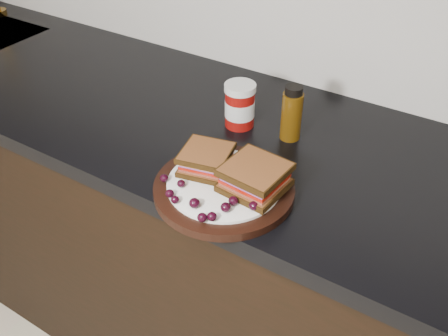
# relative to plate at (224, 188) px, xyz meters

# --- Properties ---
(base_cabinets) EXTENTS (3.96, 0.58, 0.86)m
(base_cabinets) POSITION_rel_plate_xyz_m (-0.15, 0.20, -0.48)
(base_cabinets) COLOR black
(base_cabinets) RESTS_ON ground_plane
(countertop) EXTENTS (3.98, 0.60, 0.04)m
(countertop) POSITION_rel_plate_xyz_m (-0.15, 0.20, -0.03)
(countertop) COLOR black
(countertop) RESTS_ON base_cabinets
(plate) EXTENTS (0.28, 0.28, 0.02)m
(plate) POSITION_rel_plate_xyz_m (0.00, 0.00, 0.00)
(plate) COLOR black
(plate) RESTS_ON countertop
(sandwich_left) EXTENTS (0.12, 0.12, 0.04)m
(sandwich_left) POSITION_rel_plate_xyz_m (-0.05, 0.02, 0.04)
(sandwich_left) COLOR brown
(sandwich_left) RESTS_ON plate
(sandwich_right) EXTENTS (0.12, 0.12, 0.05)m
(sandwich_right) POSITION_rel_plate_xyz_m (0.06, 0.02, 0.04)
(sandwich_right) COLOR brown
(sandwich_right) RESTS_ON plate
(grape_0) EXTENTS (0.02, 0.02, 0.02)m
(grape_0) POSITION_rel_plate_xyz_m (-0.10, -0.06, 0.02)
(grape_0) COLOR black
(grape_0) RESTS_ON plate
(grape_1) EXTENTS (0.02, 0.02, 0.02)m
(grape_1) POSITION_rel_plate_xyz_m (-0.06, -0.05, 0.02)
(grape_1) COLOR black
(grape_1) RESTS_ON plate
(grape_2) EXTENTS (0.02, 0.02, 0.02)m
(grape_2) POSITION_rel_plate_xyz_m (-0.06, -0.09, 0.02)
(grape_2) COLOR black
(grape_2) RESTS_ON plate
(grape_3) EXTENTS (0.02, 0.02, 0.01)m
(grape_3) POSITION_rel_plate_xyz_m (-0.05, -0.10, 0.02)
(grape_3) COLOR black
(grape_3) RESTS_ON plate
(grape_4) EXTENTS (0.02, 0.02, 0.02)m
(grape_4) POSITION_rel_plate_xyz_m (-0.01, -0.09, 0.02)
(grape_4) COLOR black
(grape_4) RESTS_ON plate
(grape_5) EXTENTS (0.02, 0.02, 0.01)m
(grape_5) POSITION_rel_plate_xyz_m (-0.01, -0.09, 0.02)
(grape_5) COLOR black
(grape_5) RESTS_ON plate
(grape_6) EXTENTS (0.02, 0.02, 0.02)m
(grape_6) POSITION_rel_plate_xyz_m (0.03, -0.11, 0.02)
(grape_6) COLOR black
(grape_6) RESTS_ON plate
(grape_7) EXTENTS (0.02, 0.02, 0.02)m
(grape_7) POSITION_rel_plate_xyz_m (0.04, -0.10, 0.02)
(grape_7) COLOR black
(grape_7) RESTS_ON plate
(grape_8) EXTENTS (0.02, 0.02, 0.02)m
(grape_8) POSITION_rel_plate_xyz_m (0.05, -0.07, 0.02)
(grape_8) COLOR black
(grape_8) RESTS_ON plate
(grape_9) EXTENTS (0.02, 0.02, 0.02)m
(grape_9) POSITION_rel_plate_xyz_m (0.05, -0.05, 0.02)
(grape_9) COLOR black
(grape_9) RESTS_ON plate
(grape_10) EXTENTS (0.02, 0.02, 0.02)m
(grape_10) POSITION_rel_plate_xyz_m (0.09, -0.04, 0.02)
(grape_10) COLOR black
(grape_10) RESTS_ON plate
(grape_11) EXTENTS (0.02, 0.02, 0.02)m
(grape_11) POSITION_rel_plate_xyz_m (0.08, -0.02, 0.02)
(grape_11) COLOR black
(grape_11) RESTS_ON plate
(grape_12) EXTENTS (0.02, 0.02, 0.01)m
(grape_12) POSITION_rel_plate_xyz_m (0.09, 0.00, 0.02)
(grape_12) COLOR black
(grape_12) RESTS_ON plate
(grape_13) EXTENTS (0.02, 0.02, 0.02)m
(grape_13) POSITION_rel_plate_xyz_m (0.09, 0.03, 0.02)
(grape_13) COLOR black
(grape_13) RESTS_ON plate
(grape_14) EXTENTS (0.02, 0.02, 0.02)m
(grape_14) POSITION_rel_plate_xyz_m (0.05, 0.05, 0.02)
(grape_14) COLOR black
(grape_14) RESTS_ON plate
(grape_15) EXTENTS (0.02, 0.02, 0.02)m
(grape_15) POSITION_rel_plate_xyz_m (-0.04, 0.04, 0.02)
(grape_15) COLOR black
(grape_15) RESTS_ON plate
(grape_16) EXTENTS (0.02, 0.02, 0.02)m
(grape_16) POSITION_rel_plate_xyz_m (-0.08, 0.04, 0.02)
(grape_16) COLOR black
(grape_16) RESTS_ON plate
(grape_17) EXTENTS (0.02, 0.02, 0.02)m
(grape_17) POSITION_rel_plate_xyz_m (-0.06, 0.01, 0.02)
(grape_17) COLOR black
(grape_17) RESTS_ON plate
(grape_18) EXTENTS (0.02, 0.02, 0.02)m
(grape_18) POSITION_rel_plate_xyz_m (-0.08, 0.00, 0.02)
(grape_18) COLOR black
(grape_18) RESTS_ON plate
(grape_19) EXTENTS (0.02, 0.02, 0.02)m
(grape_19) POSITION_rel_plate_xyz_m (-0.09, -0.01, 0.02)
(grape_19) COLOR black
(grape_19) RESTS_ON plate
(grape_20) EXTENTS (0.02, 0.02, 0.02)m
(grape_20) POSITION_rel_plate_xyz_m (-0.04, 0.01, 0.02)
(grape_20) COLOR black
(grape_20) RESTS_ON plate
(grape_21) EXTENTS (0.02, 0.02, 0.02)m
(grape_21) POSITION_rel_plate_xyz_m (-0.06, 0.02, 0.02)
(grape_21) COLOR black
(grape_21) RESTS_ON plate
(grape_22) EXTENTS (0.02, 0.02, 0.02)m
(grape_22) POSITION_rel_plate_xyz_m (-0.07, -0.01, 0.02)
(grape_22) COLOR black
(grape_22) RESTS_ON plate
(condiment_jar) EXTENTS (0.08, 0.08, 0.11)m
(condiment_jar) POSITION_rel_plate_xyz_m (-0.10, 0.23, 0.04)
(condiment_jar) COLOR maroon
(condiment_jar) RESTS_ON countertop
(oil_bottle) EXTENTS (0.06, 0.06, 0.13)m
(oil_bottle) POSITION_rel_plate_xyz_m (0.02, 0.25, 0.06)
(oil_bottle) COLOR #452B06
(oil_bottle) RESTS_ON countertop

